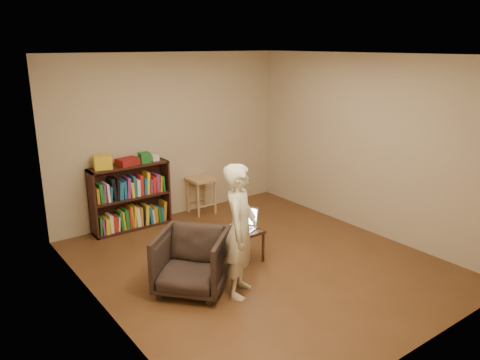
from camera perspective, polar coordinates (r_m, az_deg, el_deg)
floor at (r=6.13m, az=2.29°, el=-10.04°), size 4.50×4.50×0.00m
ceiling at (r=5.50m, az=2.61°, el=15.03°), size 4.50×4.50×0.00m
wall_back at (r=7.52m, az=-8.42°, el=5.24°), size 4.00×0.00×4.00m
wall_left at (r=4.73m, az=-16.79°, el=-1.89°), size 0.00×4.50×4.50m
wall_right at (r=7.08m, az=15.19°, el=4.16°), size 0.00×4.50×4.50m
bookshelf at (r=7.26m, az=-13.21°, el=-2.45°), size 1.20×0.30×1.00m
box_yellow at (r=6.92m, az=-16.40°, el=2.09°), size 0.28×0.23×0.20m
red_cloth at (r=7.07m, az=-13.55°, el=2.19°), size 0.34×0.27×0.10m
box_green at (r=7.15m, az=-11.55°, el=2.68°), size 0.17×0.17×0.15m
box_white at (r=7.26m, az=-10.31°, el=2.69°), size 0.12×0.12×0.09m
stool at (r=7.72m, az=-4.74°, el=-0.57°), size 0.42×0.42×0.60m
armchair at (r=5.39m, az=-5.92°, el=-9.87°), size 1.07×1.07×0.70m
side_table at (r=6.05m, az=0.42°, el=-6.68°), size 0.42×0.42×0.43m
laptop at (r=6.06m, az=0.30°, el=-5.31°), size 0.42×0.45×0.27m
person at (r=5.13m, az=0.01°, el=-6.22°), size 0.65×0.64×1.51m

